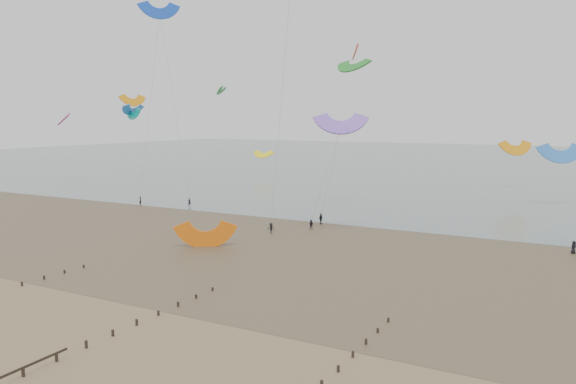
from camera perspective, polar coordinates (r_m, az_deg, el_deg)
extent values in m
plane|color=brown|center=(50.81, -19.63, -12.40)|extent=(500.00, 500.00, 0.00)
plane|color=#475654|center=(234.97, 19.54, 2.95)|extent=(500.00, 500.00, 0.00)
plane|color=#473A28|center=(77.57, -0.02, -5.09)|extent=(500.00, 500.00, 0.00)
ellipsoid|color=slate|center=(77.95, -16.50, -5.34)|extent=(23.60, 14.36, 0.01)
ellipsoid|color=slate|center=(75.53, 9.15, -5.53)|extent=(33.64, 18.32, 0.01)
ellipsoid|color=slate|center=(105.79, -18.09, -2.07)|extent=(26.95, 14.22, 0.01)
cube|color=black|center=(63.69, -25.42, -8.45)|extent=(0.16, 0.16, 0.54)
cube|color=black|center=(65.20, -23.54, -7.99)|extent=(0.16, 0.16, 0.51)
cube|color=black|center=(66.78, -21.75, -7.55)|extent=(0.16, 0.16, 0.48)
cube|color=black|center=(68.43, -20.05, -7.13)|extent=(0.16, 0.16, 0.45)
cube|color=black|center=(42.55, -25.31, -16.26)|extent=(0.16, 0.16, 0.68)
cube|color=black|center=(44.00, -22.46, -15.32)|extent=(0.16, 0.16, 0.65)
cube|color=black|center=(45.56, -19.82, -14.41)|extent=(0.16, 0.16, 0.62)
cube|color=black|center=(47.22, -17.37, -13.53)|extent=(0.16, 0.16, 0.59)
cube|color=black|center=(48.96, -15.12, -12.70)|extent=(0.16, 0.16, 0.57)
cube|color=black|center=(50.78, -13.03, -11.90)|extent=(0.16, 0.16, 0.54)
cube|color=black|center=(52.67, -11.10, -11.15)|extent=(0.16, 0.16, 0.51)
cube|color=black|center=(54.62, -9.32, -10.44)|extent=(0.16, 0.16, 0.48)
cube|color=black|center=(56.62, -7.67, -9.77)|extent=(0.16, 0.16, 0.45)
cube|color=black|center=(39.60, 5.13, -17.46)|extent=(0.16, 0.16, 0.57)
cube|color=black|center=(41.82, 6.61, -16.09)|extent=(0.16, 0.16, 0.54)
cube|color=black|center=(44.10, 7.93, -14.85)|extent=(0.16, 0.16, 0.51)
cube|color=black|center=(46.41, 9.10, -13.73)|extent=(0.16, 0.16, 0.48)
cube|color=black|center=(48.75, 10.16, -12.71)|extent=(0.16, 0.16, 0.45)
imported|color=black|center=(113.21, -14.76, -0.88)|extent=(0.78, 0.73, 1.79)
imported|color=black|center=(90.45, 3.36, -2.73)|extent=(0.62, 1.09, 1.75)
imported|color=black|center=(79.41, 27.03, -5.03)|extent=(0.94, 0.93, 1.64)
imported|color=black|center=(110.54, -9.99, -1.02)|extent=(0.64, 0.52, 1.51)
imported|color=black|center=(86.02, 2.39, -3.33)|extent=(0.82, 0.69, 1.52)
imported|color=black|center=(82.97, -1.72, -3.70)|extent=(1.17, 0.88, 1.61)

